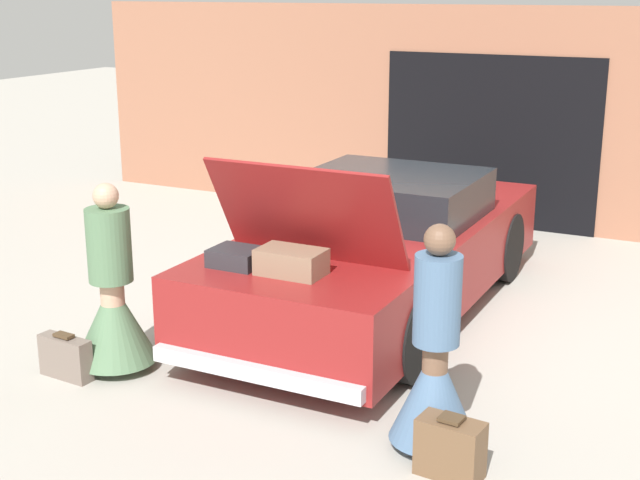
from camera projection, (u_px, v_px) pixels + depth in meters
ground_plane at (379, 309)px, 8.65m from camera, size 40.00×40.00×0.00m
garage_wall_back at (492, 118)px, 11.40m from camera, size 12.00×0.14×2.80m
car at (380, 250)px, 8.50m from camera, size 1.90×4.71×1.72m
person_left at (113, 305)px, 7.18m from camera, size 0.67×0.67×1.55m
person_right at (435, 372)px, 5.90m from camera, size 0.59×0.59×1.57m
suitcase_beside_left_person at (66, 357)px, 7.10m from camera, size 0.48×0.18×0.37m
suitcase_beside_right_person at (450, 448)px, 5.66m from camera, size 0.44×0.26×0.42m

